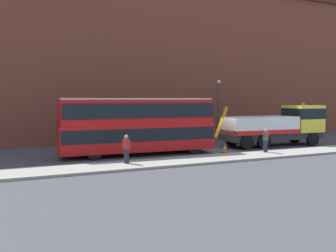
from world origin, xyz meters
TOP-DOWN VIEW (x-y plane):
  - ground_plane at (0.00, 0.00)m, footprint 120.00×120.00m
  - near_kerb at (0.00, -4.20)m, footprint 60.00×2.80m
  - building_facade at (0.00, 7.95)m, footprint 60.00×1.50m
  - recovery_tow_truck at (6.03, -0.14)m, footprint 10.20×3.05m
  - double_decker_bus at (-6.55, -0.12)m, footprint 11.13×3.06m
  - pedestrian_onlooker at (-8.63, -3.89)m, footprint 0.40×0.47m
  - pedestrian_bystander at (1.95, -3.63)m, footprint 0.48×0.42m
  - traffic_cone_near_bus at (-0.35, -1.86)m, footprint 0.36×0.36m
  - street_lamp at (3.86, 5.76)m, footprint 0.36×0.36m

SIDE VIEW (x-z plane):
  - ground_plane at x=0.00m, z-range 0.00..0.00m
  - near_kerb at x=0.00m, z-range 0.00..0.15m
  - traffic_cone_near_bus at x=-0.35m, z-range -0.02..0.70m
  - pedestrian_onlooker at x=-8.63m, z-range 0.13..1.84m
  - pedestrian_bystander at x=1.95m, z-range 0.13..1.84m
  - recovery_tow_truck at x=6.03m, z-range -0.08..3.59m
  - double_decker_bus at x=-6.55m, z-range 0.20..4.26m
  - street_lamp at x=3.86m, z-range 0.56..6.39m
  - building_facade at x=0.00m, z-range 0.07..16.07m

